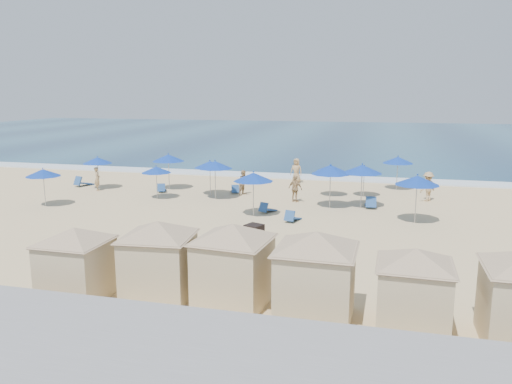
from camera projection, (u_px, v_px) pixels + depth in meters
ground at (242, 226)px, 24.97m from camera, size 160.00×160.00×0.00m
ocean at (340, 136)px, 77.20m from camera, size 160.00×80.00×0.06m
surf_line at (296, 177)px, 39.68m from camera, size 160.00×2.50×0.08m
seawall at (88, 342)px, 12.02m from camera, size 160.00×6.10×1.22m
trash_bin at (254, 232)px, 22.63m from camera, size 0.92×0.92×0.70m
cabana_0 at (75, 254)px, 15.93m from camera, size 4.17×4.17×2.61m
cabana_1 at (158, 249)px, 16.03m from camera, size 4.45×4.45×2.80m
cabana_2 at (233, 254)px, 15.49m from camera, size 4.55×4.55×2.87m
cabana_3 at (316, 264)px, 14.43m from camera, size 4.67×4.67×2.93m
cabana_4 at (414, 279)px, 13.76m from camera, size 4.19×4.19×2.63m
umbrella_0 at (97, 160)px, 34.44m from camera, size 2.02×2.02×2.30m
umbrella_1 at (43, 173)px, 29.09m from camera, size 2.01×2.01×2.29m
umbrella_2 at (168, 158)px, 34.27m from camera, size 2.21×2.21×2.52m
umbrella_3 at (156, 170)px, 31.19m from camera, size 1.87×1.87×2.13m
umbrella_4 at (210, 164)px, 32.27m from camera, size 2.05×2.05×2.33m
umbrella_5 at (215, 165)px, 31.10m from camera, size 2.19×2.19×2.49m
umbrella_6 at (253, 177)px, 26.69m from camera, size 2.17×2.17×2.47m
umbrella_7 at (331, 168)px, 31.98m from camera, size 1.86×1.86×2.12m
umbrella_8 at (331, 170)px, 28.63m from camera, size 2.25×2.25×2.56m
umbrella_9 at (398, 160)px, 34.09m from camera, size 2.09×2.09×2.38m
umbrella_10 at (362, 169)px, 28.66m from camera, size 2.29×2.29×2.61m
umbrella_11 at (417, 180)px, 25.26m from camera, size 2.24×2.24×2.55m
umbrella_12 at (364, 169)px, 31.92m from camera, size 1.81×1.81×2.06m
beach_chair_0 at (82, 182)px, 35.76m from camera, size 1.01×1.51×0.76m
beach_chair_1 at (162, 189)px, 33.61m from camera, size 0.87×1.25×0.63m
beach_chair_2 at (235, 190)px, 33.25m from camera, size 0.86×1.22×0.61m
beach_chair_3 at (267, 209)px, 27.79m from camera, size 0.91×1.25×0.63m
beach_chair_4 at (292, 217)px, 25.85m from camera, size 0.80×1.28×0.65m
beach_chair_5 at (371, 204)px, 28.94m from camera, size 0.70×1.39×0.74m
beachgoer_0 at (97, 179)px, 34.05m from camera, size 0.64×0.71×1.62m
beachgoer_1 at (244, 182)px, 32.62m from camera, size 0.88×0.97×1.63m
beachgoer_2 at (295, 189)px, 30.43m from camera, size 1.04×0.74×1.64m
beachgoer_3 at (428, 186)px, 30.67m from camera, size 1.32×1.31×1.82m
beachgoer_4 at (296, 171)px, 37.02m from camera, size 0.99×0.74×1.82m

